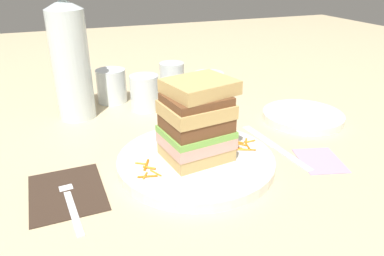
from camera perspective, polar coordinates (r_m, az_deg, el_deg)
ground_plane at (r=0.64m, az=0.34°, el=-5.55°), size 3.00×3.00×0.00m
main_plate at (r=0.63m, az=1.00°, el=-5.13°), size 0.27×0.27×0.02m
sandwich at (r=0.60m, az=1.08°, el=1.13°), size 0.12×0.11×0.13m
carrot_shred_0 at (r=0.58m, az=-5.69°, el=-7.02°), size 0.01×0.02×0.00m
carrot_shred_1 at (r=0.60m, az=-7.16°, el=-5.74°), size 0.02×0.03×0.00m
carrot_shred_2 at (r=0.57m, az=-6.98°, el=-7.52°), size 0.03×0.01×0.00m
carrot_shred_3 at (r=0.60m, az=-7.88°, el=-5.61°), size 0.02×0.01×0.00m
carrot_shred_4 at (r=0.57m, az=-7.35°, el=-7.40°), size 0.01×0.02×0.00m
carrot_shred_5 at (r=0.59m, az=-6.70°, el=-6.19°), size 0.02×0.02×0.00m
carrot_shred_6 at (r=0.67m, az=7.15°, el=-2.45°), size 0.02×0.02×0.00m
carrot_shred_7 at (r=0.67m, az=7.07°, el=-2.14°), size 0.02×0.02×0.00m
carrot_shred_8 at (r=0.66m, az=8.68°, el=-2.75°), size 0.01×0.03×0.00m
carrot_shred_9 at (r=0.65m, az=6.81°, el=-3.19°), size 0.02×0.01×0.00m
carrot_shred_10 at (r=0.65m, az=8.76°, el=-3.35°), size 0.03×0.02×0.00m
carrot_shred_11 at (r=0.65m, az=7.78°, el=-3.37°), size 0.03×0.01×0.00m
carrot_shred_12 at (r=0.67m, az=8.44°, el=-2.19°), size 0.02×0.03×0.00m
carrot_shred_13 at (r=0.68m, az=9.13°, el=-2.06°), size 0.02×0.00×0.00m
napkin_dark at (r=0.59m, az=-19.00°, el=-9.42°), size 0.11×0.14×0.00m
fork at (r=0.57m, az=-18.68°, el=-10.32°), size 0.03×0.17×0.00m
knife at (r=0.71m, az=13.11°, el=-2.94°), size 0.03×0.20×0.00m
juice_glass at (r=0.81m, az=0.04°, el=4.29°), size 0.07×0.07×0.08m
water_bottle at (r=0.82m, az=-18.47°, el=10.18°), size 0.08×0.08×0.29m
empty_tumbler_0 at (r=0.86m, az=-7.42°, el=5.51°), size 0.07×0.07×0.08m
empty_tumbler_1 at (r=0.91m, az=2.56°, el=6.42°), size 0.08×0.08×0.07m
empty_tumbler_2 at (r=0.92m, az=-12.47°, el=6.46°), size 0.07×0.07×0.08m
empty_tumbler_3 at (r=0.95m, az=-3.16°, el=7.65°), size 0.06×0.06×0.09m
side_plate at (r=0.84m, az=16.95°, el=1.78°), size 0.18×0.18×0.02m
napkin_pink at (r=0.68m, az=19.40°, el=-4.78°), size 0.09×0.11×0.00m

